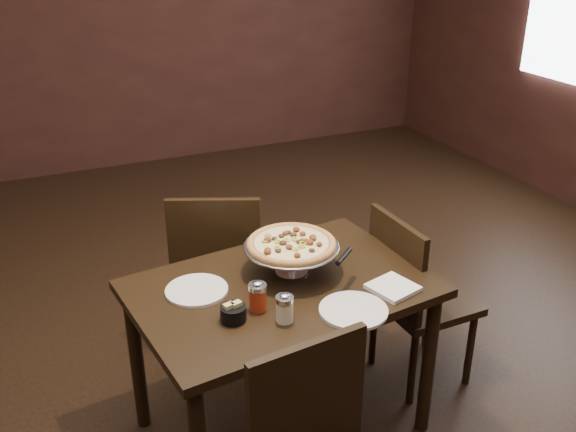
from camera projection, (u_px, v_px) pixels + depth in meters
name	position (u px, v px, depth m)	size (l,w,h in m)	color
room	(280.00, 103.00, 2.26)	(6.04, 7.04, 2.84)	black
dining_table	(282.00, 305.00, 2.52)	(1.21, 0.88, 0.71)	black
pizza_stand	(291.00, 244.00, 2.51)	(0.38, 0.38, 0.16)	silver
parmesan_shaker	(285.00, 308.00, 2.23)	(0.06, 0.06, 0.11)	#F0E7BB
pepper_flake_shaker	(258.00, 296.00, 2.30)	(0.07, 0.07, 0.12)	maroon
packet_caddy	(233.00, 313.00, 2.25)	(0.09, 0.09, 0.07)	black
napkin_stack	(393.00, 288.00, 2.44)	(0.16, 0.16, 0.02)	white
plate_left	(197.00, 290.00, 2.43)	(0.24, 0.24, 0.01)	white
plate_near	(353.00, 310.00, 2.31)	(0.25, 0.25, 0.01)	white
serving_spatula	(344.00, 257.00, 2.42)	(0.17, 0.17, 0.02)	silver
chair_far	(219.00, 267.00, 3.05)	(0.54, 0.54, 0.89)	black
chair_side	(414.00, 293.00, 2.88)	(0.40, 0.40, 0.85)	black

